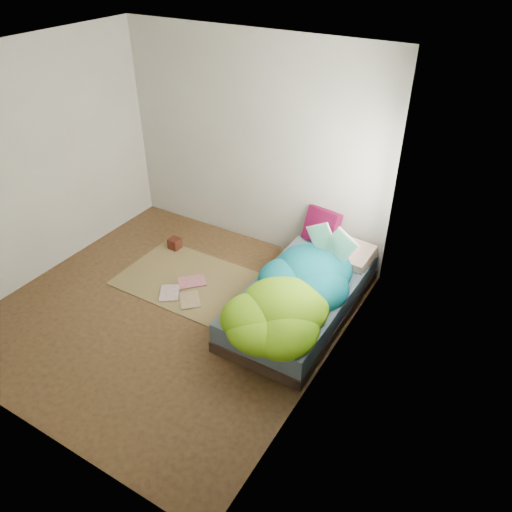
% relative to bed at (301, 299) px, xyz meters
% --- Properties ---
extents(ground, '(3.50, 3.50, 0.00)m').
position_rel_bed_xyz_m(ground, '(-1.22, -0.72, -0.17)').
color(ground, '#44271A').
rests_on(ground, ground).
extents(room_walls, '(3.54, 3.54, 2.62)m').
position_rel_bed_xyz_m(room_walls, '(-1.21, -0.71, 1.46)').
color(room_walls, '#B9B8B0').
rests_on(room_walls, ground).
extents(bed, '(1.00, 2.00, 0.34)m').
position_rel_bed_xyz_m(bed, '(0.00, 0.00, 0.00)').
color(bed, '#3B2C20').
rests_on(bed, ground).
extents(duvet, '(0.96, 1.84, 0.34)m').
position_rel_bed_xyz_m(duvet, '(0.00, -0.22, 0.34)').
color(duvet, '#08677C').
rests_on(duvet, bed).
extents(rug, '(1.60, 1.10, 0.01)m').
position_rel_bed_xyz_m(rug, '(-1.37, -0.17, -0.16)').
color(rug, brown).
rests_on(rug, ground).
extents(pillow_floral, '(0.68, 0.45, 0.15)m').
position_rel_bed_xyz_m(pillow_floral, '(0.16, 0.72, 0.24)').
color(pillow_floral, silver).
rests_on(pillow_floral, bed).
extents(pillow_magenta, '(0.43, 0.21, 0.41)m').
position_rel_bed_xyz_m(pillow_magenta, '(-0.21, 0.92, 0.38)').
color(pillow_magenta, '#4D0521').
rests_on(pillow_magenta, bed).
extents(open_book, '(0.49, 0.16, 0.29)m').
position_rel_bed_xyz_m(open_book, '(0.13, 0.39, 0.66)').
color(open_book, green).
rests_on(open_book, duvet).
extents(wooden_box, '(0.14, 0.14, 0.14)m').
position_rel_bed_xyz_m(wooden_box, '(-1.95, 0.29, -0.09)').
color(wooden_box, black).
rests_on(wooden_box, rug).
extents(floor_book_a, '(0.34, 0.36, 0.02)m').
position_rel_bed_xyz_m(floor_book_a, '(-1.49, -0.55, -0.15)').
color(floor_book_a, white).
rests_on(floor_book_a, rug).
extents(floor_book_b, '(0.39, 0.39, 0.03)m').
position_rel_bed_xyz_m(floor_book_b, '(-1.39, -0.12, -0.14)').
color(floor_book_b, '#DB7E81').
rests_on(floor_book_b, rug).
extents(floor_book_c, '(0.36, 0.36, 0.02)m').
position_rel_bed_xyz_m(floor_book_c, '(-1.21, -0.55, -0.15)').
color(floor_book_c, tan).
rests_on(floor_book_c, rug).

